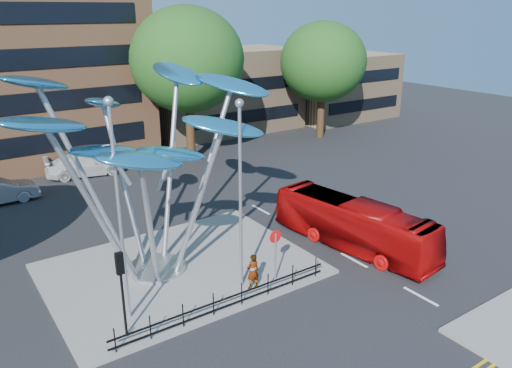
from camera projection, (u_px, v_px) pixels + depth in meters
ground at (272, 325)px, 19.62m from camera, size 120.00×120.00×0.00m
traffic_island at (181, 269)px, 23.71m from camera, size 12.00×9.00×0.15m
low_building_near at (223, 90)px, 50.15m from camera, size 15.00×8.00×8.00m
low_building_far at (339, 86)px, 56.28m from camera, size 12.00×8.00×7.00m
tree_right at (187, 60)px, 38.31m from camera, size 8.80×8.80×12.11m
tree_far at (323, 62)px, 46.14m from camera, size 8.00×8.00×10.81m
leaf_sculpture at (143, 129)px, 21.41m from camera, size 12.72×9.54×9.51m
street_lamp_left at (118, 195)px, 18.14m from camera, size 0.36×0.36×8.80m
street_lamp_right at (240, 180)px, 20.53m from camera, size 0.36×0.36×8.30m
traffic_light_island at (121, 277)px, 18.01m from camera, size 0.28×0.18×3.42m
no_entry_sign_island at (275, 247)px, 22.04m from camera, size 0.60×0.10×2.45m
pedestrian_railing_front at (228, 301)px, 20.22m from camera, size 10.00×0.06×1.00m
red_bus at (353, 224)px, 25.62m from camera, size 3.41×9.43×2.57m
pedestrian at (253, 271)px, 21.66m from camera, size 0.62×0.42×1.64m
parked_car_right at (85, 165)px, 37.01m from camera, size 5.86×3.02×1.63m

